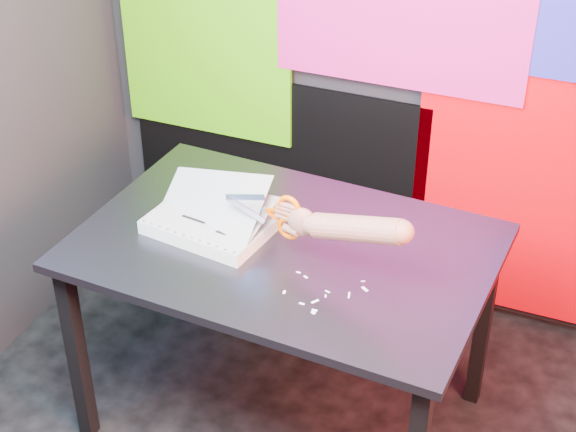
% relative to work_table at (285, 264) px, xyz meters
% --- Properties ---
extents(room, '(3.01, 3.01, 2.71)m').
position_rel_work_table_xyz_m(room, '(0.34, -0.60, 0.68)').
color(room, black).
rests_on(room, ground).
extents(backdrop, '(2.88, 0.05, 2.08)m').
position_rel_work_table_xyz_m(backdrop, '(0.40, 0.86, 0.29)').
color(backdrop, '#EB000B').
rests_on(backdrop, ground).
extents(work_table, '(1.34, 0.93, 0.75)m').
position_rel_work_table_xyz_m(work_table, '(0.00, 0.00, 0.00)').
color(work_table, black).
rests_on(work_table, ground).
extents(printout_stack, '(0.41, 0.33, 0.20)m').
position_rel_work_table_xyz_m(printout_stack, '(-0.25, -0.02, 0.11)').
color(printout_stack, beige).
rests_on(printout_stack, work_table).
extents(scissors, '(0.27, 0.05, 0.15)m').
position_rel_work_table_xyz_m(scissors, '(0.02, -0.06, 0.23)').
color(scissors, silver).
rests_on(scissors, printout_stack).
extents(hand_forearm, '(0.43, 0.12, 0.16)m').
position_rel_work_table_xyz_m(hand_forearm, '(0.24, -0.10, 0.26)').
color(hand_forearm, '#B4674E').
rests_on(hand_forearm, work_table).
extents(paper_clippings, '(0.23, 0.21, 0.00)m').
position_rel_work_table_xyz_m(paper_clippings, '(0.21, -0.20, 0.08)').
color(paper_clippings, white).
rests_on(paper_clippings, work_table).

